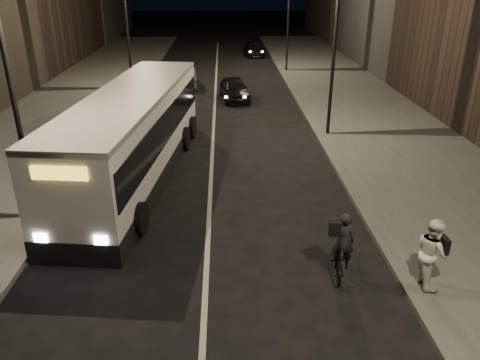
{
  "coord_description": "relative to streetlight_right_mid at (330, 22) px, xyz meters",
  "views": [
    {
      "loc": [
        0.53,
        -9.63,
        7.45
      ],
      "look_at": [
        1.01,
        3.59,
        1.5
      ],
      "focal_mm": 35.0,
      "sensor_mm": 36.0,
      "label": 1
    }
  ],
  "objects": [
    {
      "name": "pedestrian_woman",
      "position": [
        0.29,
        -12.02,
        -4.28
      ],
      "size": [
        0.75,
        0.94,
        1.84
      ],
      "primitive_type": "imported",
      "rotation": [
        0.0,
        0.0,
        1.63
      ],
      "color": "silver",
      "rests_on": "sidewalk_right"
    },
    {
      "name": "sidewalk_left",
      "position": [
        -13.83,
        2.0,
        -5.28
      ],
      "size": [
        7.0,
        70.0,
        0.16
      ],
      "primitive_type": "cube",
      "color": "#3E3D3B",
      "rests_on": "ground"
    },
    {
      "name": "city_bus",
      "position": [
        -8.24,
        -4.52,
        -3.53
      ],
      "size": [
        4.05,
        12.68,
        3.37
      ],
      "rotation": [
        0.0,
        0.0,
        -0.11
      ],
      "color": "silver",
      "rests_on": "ground"
    },
    {
      "name": "car_near",
      "position": [
        -4.09,
        7.39,
        -4.69
      ],
      "size": [
        2.08,
        4.12,
        1.34
      ],
      "primitive_type": "imported",
      "rotation": [
        0.0,
        0.0,
        0.13
      ],
      "color": "black",
      "rests_on": "ground"
    },
    {
      "name": "car_mid",
      "position": [
        -7.43,
        10.79,
        -4.69
      ],
      "size": [
        1.84,
        4.18,
        1.34
      ],
      "primitive_type": "imported",
      "rotation": [
        0.0,
        0.0,
        3.25
      ],
      "color": "#373639",
      "rests_on": "ground"
    },
    {
      "name": "ground",
      "position": [
        -5.33,
        -12.0,
        -5.36
      ],
      "size": [
        180.0,
        180.0,
        0.0
      ],
      "primitive_type": "plane",
      "color": "black",
      "rests_on": "ground"
    },
    {
      "name": "streetlight_left_near",
      "position": [
        -10.66,
        -8.0,
        0.0
      ],
      "size": [
        1.2,
        0.44,
        8.12
      ],
      "color": "black",
      "rests_on": "sidewalk_left"
    },
    {
      "name": "car_far",
      "position": [
        -1.73,
        24.06,
        -4.72
      ],
      "size": [
        1.84,
        4.45,
        1.29
      ],
      "primitive_type": "imported",
      "rotation": [
        0.0,
        0.0,
        0.01
      ],
      "color": "black",
      "rests_on": "ground"
    },
    {
      "name": "cyclist_on_bicycle",
      "position": [
        -1.79,
        -11.32,
        -4.72
      ],
      "size": [
        0.85,
        1.73,
        1.91
      ],
      "rotation": [
        0.0,
        0.0,
        -0.17
      ],
      "color": "black",
      "rests_on": "ground"
    },
    {
      "name": "streetlight_left_far",
      "position": [
        -10.66,
        10.0,
        0.0
      ],
      "size": [
        1.2,
        0.44,
        8.12
      ],
      "color": "black",
      "rests_on": "sidewalk_left"
    },
    {
      "name": "sidewalk_right",
      "position": [
        3.17,
        2.0,
        -5.28
      ],
      "size": [
        7.0,
        70.0,
        0.16
      ],
      "primitive_type": "cube",
      "color": "#3E3D3B",
      "rests_on": "ground"
    },
    {
      "name": "streetlight_right_mid",
      "position": [
        0.0,
        0.0,
        0.0
      ],
      "size": [
        1.2,
        0.44,
        8.12
      ],
      "color": "black",
      "rests_on": "sidewalk_right"
    },
    {
      "name": "streetlight_right_far",
      "position": [
        0.0,
        16.0,
        0.0
      ],
      "size": [
        1.2,
        0.44,
        8.12
      ],
      "color": "black",
      "rests_on": "sidewalk_right"
    }
  ]
}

